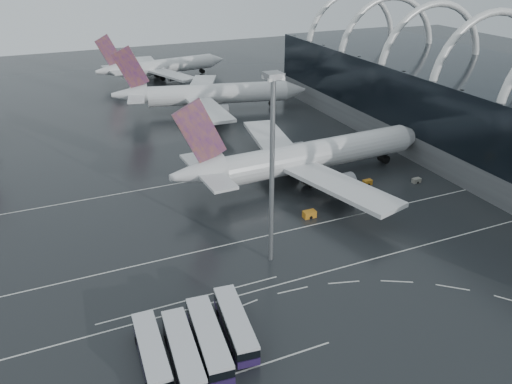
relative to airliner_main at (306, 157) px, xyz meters
name	(u,v)px	position (x,y,z in m)	size (l,w,h in m)	color
ground	(331,262)	(-11.75, -30.34, -5.46)	(420.00, 420.00, 0.00)	black
lane_marking_near	(337,269)	(-11.75, -32.34, -5.45)	(120.00, 0.25, 0.01)	beige
lane_marking_mid	(297,229)	(-11.75, -18.34, -5.45)	(120.00, 0.25, 0.01)	beige
lane_marking_far	(241,172)	(-11.75, 9.66, -5.45)	(120.00, 0.25, 0.01)	beige
bus_bay_line_south	(230,375)	(-35.75, -46.34, -5.45)	(28.00, 0.25, 0.01)	beige
bus_bay_line_north	(192,299)	(-35.75, -30.34, -5.45)	(28.00, 0.25, 0.01)	beige
airliner_main	(306,157)	(0.00, 0.00, 0.00)	(64.32, 56.43, 21.80)	silver
airliner_gate_b	(208,95)	(-3.19, 57.84, -0.18)	(60.29, 53.37, 21.10)	silver
airliner_gate_c	(161,67)	(-6.51, 105.19, -0.77)	(52.68, 48.11, 18.77)	silver
bus_row_near_a	(152,352)	(-43.97, -40.51, -3.72)	(3.51, 12.97, 3.16)	#1F133C
bus_row_near_b	(183,352)	(-40.37, -42.13, -3.63)	(4.06, 13.70, 3.33)	#1F133C
bus_row_near_c	(209,339)	(-36.72, -41.27, -3.57)	(4.44, 14.21, 3.44)	#1F133C
bus_row_near_d	(235,324)	(-32.50, -39.88, -3.68)	(4.47, 13.44, 3.25)	#1F133C
floodlight_mast	(272,150)	(-20.50, -25.45, 14.24)	(2.40, 2.40, 31.32)	gray
gse_cart_belly_a	(367,182)	(11.39, -7.60, -4.92)	(1.98, 1.17, 1.08)	#B77118
gse_cart_belly_b	(350,180)	(8.51, -5.07, -4.86)	(2.20, 1.30, 1.20)	slate
gse_cart_belly_c	(309,214)	(-7.53, -15.44, -4.78)	(2.48, 1.46, 1.35)	#B77118
gse_cart_belly_d	(416,180)	(21.94, -11.12, -4.95)	(1.88, 1.11, 1.03)	slate
gse_cart_belly_e	(307,176)	(0.66, 0.60, -4.91)	(2.01, 1.19, 1.10)	#B77118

